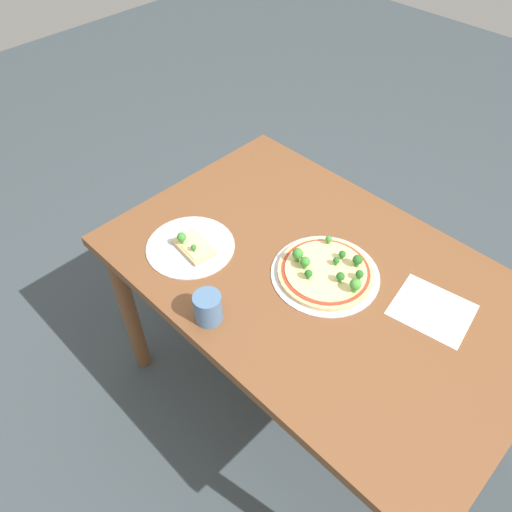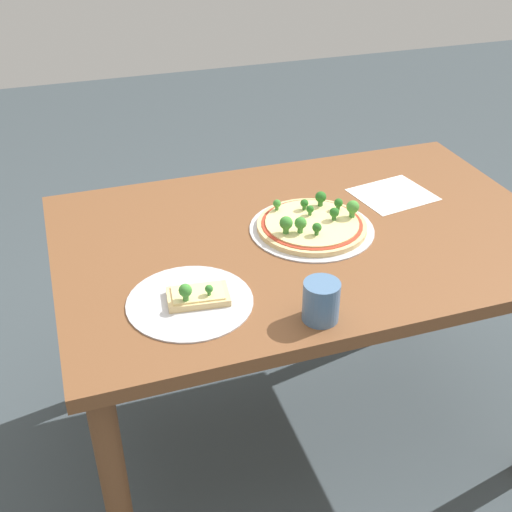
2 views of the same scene
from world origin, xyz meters
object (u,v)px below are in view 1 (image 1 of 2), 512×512
object	(u,v)px
drinking_cup	(208,308)
dining_table	(317,293)
pizza_tray_whole	(326,272)
pizza_tray_slice	(191,246)

from	to	relation	value
drinking_cup	dining_table	bearing A→B (deg)	71.81
dining_table	pizza_tray_whole	world-z (taller)	pizza_tray_whole
pizza_tray_whole	dining_table	bearing A→B (deg)	-150.81
pizza_tray_slice	drinking_cup	bearing A→B (deg)	-30.22
pizza_tray_whole	drinking_cup	xyz separation A→B (m)	(-0.13, -0.36, 0.03)
drinking_cup	pizza_tray_slice	bearing A→B (deg)	149.78
pizza_tray_whole	drinking_cup	world-z (taller)	drinking_cup
dining_table	drinking_cup	bearing A→B (deg)	-108.19
dining_table	pizza_tray_slice	distance (m)	0.43
pizza_tray_whole	pizza_tray_slice	world-z (taller)	pizza_tray_whole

